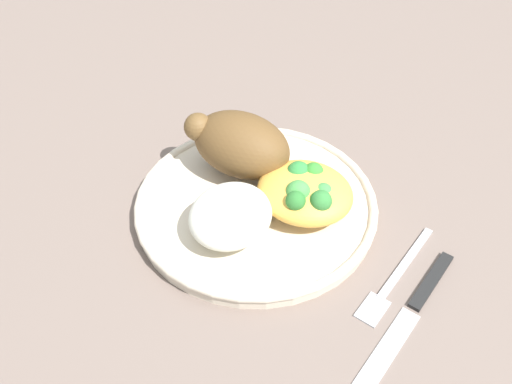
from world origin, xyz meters
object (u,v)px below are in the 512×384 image
(roasted_chicken, at_px, (239,144))
(rice_pile, at_px, (226,214))
(plate, at_px, (256,205))
(fork, at_px, (395,278))
(knife, at_px, (413,310))
(mac_cheese_with_broccoli, at_px, (305,191))

(roasted_chicken, distance_m, rice_pile, 0.09)
(roasted_chicken, bearing_deg, rice_pile, 112.56)
(plate, bearing_deg, fork, 174.94)
(roasted_chicken, bearing_deg, knife, 161.70)
(plate, xyz_separation_m, rice_pile, (0.00, 0.05, 0.03))
(knife, bearing_deg, mac_cheese_with_broccoli, -22.29)
(rice_pile, bearing_deg, fork, -167.65)
(roasted_chicken, distance_m, mac_cheese_with_broccoli, 0.09)
(roasted_chicken, bearing_deg, fork, 166.55)
(mac_cheese_with_broccoli, height_order, fork, mac_cheese_with_broccoli)
(plate, xyz_separation_m, fork, (-0.16, 0.01, -0.01))
(rice_pile, distance_m, mac_cheese_with_broccoli, 0.09)
(rice_pile, distance_m, fork, 0.18)
(roasted_chicken, bearing_deg, mac_cheese_with_broccoli, 168.40)
(mac_cheese_with_broccoli, distance_m, fork, 0.13)
(fork, bearing_deg, mac_cheese_with_broccoli, -14.89)
(plate, height_order, fork, plate)
(roasted_chicken, height_order, fork, roasted_chicken)
(mac_cheese_with_broccoli, height_order, knife, mac_cheese_with_broccoli)
(roasted_chicken, height_order, rice_pile, roasted_chicken)
(mac_cheese_with_broccoli, distance_m, knife, 0.16)
(knife, bearing_deg, plate, -12.46)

